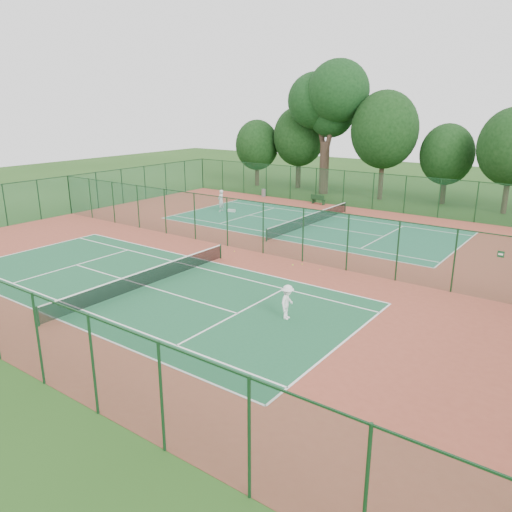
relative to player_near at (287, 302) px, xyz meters
The scene contains 19 objects.
ground 11.88m from the player_near, 136.88° to the left, with size 120.00×120.00×0.00m, color #234917.
red_pad 11.88m from the player_near, 136.88° to the left, with size 40.00×36.00×0.01m, color brown.
court_near 8.74m from the player_near, behind, with size 23.77×10.97×0.01m, color #1B5835.
court_far 19.18m from the player_near, 116.83° to the left, with size 23.77×10.97×0.01m, color #216B4B.
fence_north 27.51m from the player_near, 108.33° to the left, with size 40.00×0.09×3.50m.
fence_west 29.79m from the player_near, 164.21° to the left, with size 0.09×36.00×3.50m.
fence_divider 11.88m from the player_near, 136.88° to the left, with size 40.00×0.09×3.50m.
tennis_net_near 8.70m from the player_near, behind, with size 0.10×12.90×0.97m.
tennis_net_far 19.16m from the player_near, 116.83° to the left, with size 0.10×12.90×0.97m.
player_near is the anchor object (origin of this frame).
player_far 24.87m from the player_near, 137.01° to the left, with size 0.74×0.48×2.02m, color silver.
trash_bin 32.25m from the player_near, 127.16° to the left, with size 0.45×0.45×0.82m, color gray.
bench 28.30m from the player_near, 116.37° to the left, with size 1.60×0.59×0.96m.
kit_bag 24.41m from the player_near, 134.84° to the left, with size 0.71×0.26×0.26m, color silver.
stray_ball_a 7.58m from the player_near, 107.33° to the left, with size 0.06×0.06×0.06m, color #D7EA36.
stray_ball_b 8.36m from the player_near, 116.13° to the left, with size 0.08×0.08×0.08m, color gold.
stray_ball_c 11.50m from the player_near, 140.87° to the left, with size 0.07×0.07×0.07m, color yellow.
big_tree 36.16m from the player_near, 115.67° to the left, with size 9.24×6.76×14.19m.
evergreen_row 33.37m from the player_near, 104.14° to the left, with size 39.00×5.00×12.00m, color black, non-canonical shape.
Camera 1 is at (20.10, -26.31, 9.64)m, focal length 35.00 mm.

